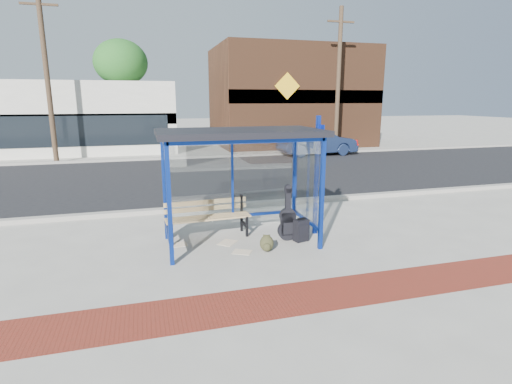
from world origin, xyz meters
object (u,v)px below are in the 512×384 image
object	(u,v)px
bench	(208,215)
suitcase	(301,230)
fire_hydrant	(356,145)
guitar_bag	(288,221)
parked_car	(317,142)
backpack	(267,244)

from	to	relation	value
bench	suitcase	size ratio (longest dim) A/B	3.56
bench	fire_hydrant	xyz separation A→B (m)	(11.22, 13.22, -0.15)
guitar_bag	suitcase	distance (m)	0.35
bench	suitcase	bearing A→B (deg)	-27.17
guitar_bag	parked_car	bearing A→B (deg)	67.96
bench	fire_hydrant	distance (m)	17.34
bench	parked_car	world-z (taller)	parked_car
parked_car	fire_hydrant	xyz separation A→B (m)	(3.18, 1.29, -0.37)
bench	parked_car	size ratio (longest dim) A/B	0.43
bench	backpack	distance (m)	1.60
guitar_bag	parked_car	xyz separation A→B (m)	(6.40, 12.60, 0.29)
guitar_bag	backpack	bearing A→B (deg)	-135.70
guitar_bag	suitcase	bearing A→B (deg)	-26.67
bench	fire_hydrant	size ratio (longest dim) A/B	2.93
suitcase	fire_hydrant	bearing A→B (deg)	41.90
bench	suitcase	xyz separation A→B (m)	(1.90, -0.84, -0.25)
backpack	parked_car	world-z (taller)	parked_car
suitcase	parked_car	world-z (taller)	parked_car
parked_car	fire_hydrant	bearing A→B (deg)	-71.01
bench	parked_car	distance (m)	14.38
suitcase	parked_car	bearing A→B (deg)	49.75
guitar_bag	backpack	distance (m)	0.87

